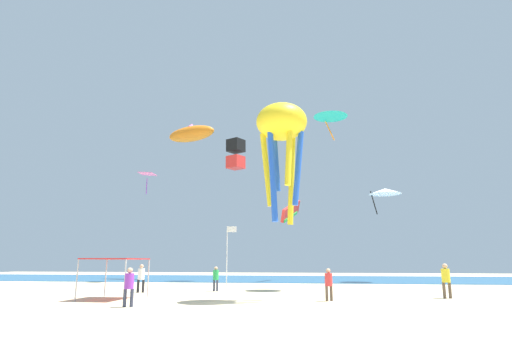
% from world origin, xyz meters
% --- Properties ---
extents(ground, '(110.00, 110.00, 0.10)m').
position_xyz_m(ground, '(0.00, 0.00, -0.05)').
color(ground, beige).
extents(ocean_strip, '(110.00, 19.97, 0.03)m').
position_xyz_m(ocean_strip, '(0.00, 29.85, 0.01)').
color(ocean_strip, '#28608C').
rests_on(ocean_strip, ground).
extents(canopy_tent, '(2.71, 3.05, 2.19)m').
position_xyz_m(canopy_tent, '(-7.19, 2.45, 2.07)').
color(canopy_tent, '#B2B2B7').
rests_on(canopy_tent, ground).
extents(person_near_tent, '(0.47, 0.43, 1.83)m').
position_xyz_m(person_near_tent, '(-7.73, 7.19, 1.07)').
color(person_near_tent, black).
rests_on(person_near_tent, ground).
extents(person_leftmost, '(0.50, 0.45, 1.90)m').
position_xyz_m(person_leftmost, '(10.99, 5.59, 1.12)').
color(person_leftmost, brown).
rests_on(person_leftmost, ground).
extents(person_central, '(0.46, 0.41, 1.75)m').
position_xyz_m(person_central, '(-4.69, -1.02, 1.02)').
color(person_central, '#33384C').
rests_on(person_central, ground).
extents(person_rightmost, '(0.39, 0.39, 1.66)m').
position_xyz_m(person_rightmost, '(4.41, 3.12, 0.97)').
color(person_rightmost, brown).
rests_on(person_rightmost, ground).
extents(person_far_shore, '(0.41, 0.40, 1.67)m').
position_xyz_m(person_far_shore, '(-3.12, 9.14, 0.98)').
color(person_far_shore, '#33384C').
rests_on(person_far_shore, ground).
extents(banner_flag, '(0.61, 0.06, 4.14)m').
position_xyz_m(banner_flag, '(-1.54, 5.63, 2.46)').
color(banner_flag, silver).
rests_on(banner_flag, ground).
extents(kite_delta_teal, '(2.87, 2.86, 2.06)m').
position_xyz_m(kite_delta_teal, '(5.26, 11.22, 13.27)').
color(kite_delta_teal, teal).
extents(kite_box_black, '(2.11, 2.12, 3.31)m').
position_xyz_m(kite_box_black, '(-4.58, 23.22, 13.61)').
color(kite_box_black, black).
extents(kite_parafoil_red, '(1.98, 4.67, 2.89)m').
position_xyz_m(kite_parafoil_red, '(1.32, 24.02, 7.26)').
color(kite_parafoil_red, red).
extents(kite_octopus_yellow, '(3.86, 3.86, 6.74)m').
position_xyz_m(kite_octopus_yellow, '(2.11, 2.51, 9.34)').
color(kite_octopus_yellow, yellow).
extents(kite_diamond_pink, '(1.64, 1.65, 2.24)m').
position_xyz_m(kite_diamond_pink, '(-13.45, 20.32, 10.90)').
color(kite_diamond_pink, pink).
extents(kite_inflatable_orange, '(6.97, 4.30, 2.66)m').
position_xyz_m(kite_inflatable_orange, '(-10.92, 26.87, 17.42)').
color(kite_inflatable_orange, orange).
extents(kite_delta_white, '(4.56, 4.56, 2.53)m').
position_xyz_m(kite_delta_white, '(11.01, 22.93, 9.01)').
color(kite_delta_white, white).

